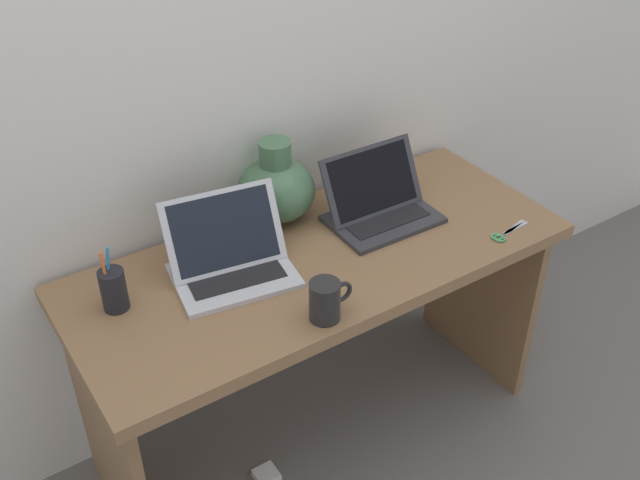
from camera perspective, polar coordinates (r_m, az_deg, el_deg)
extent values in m
plane|color=slate|center=(2.56, 0.00, -14.29)|extent=(6.00, 6.00, 0.00)
cube|color=silver|center=(2.09, -5.14, 14.06)|extent=(4.40, 0.04, 2.40)
cube|color=olive|center=(2.08, 0.00, -1.58)|extent=(1.41, 0.58, 0.04)
cube|color=olive|center=(2.14, -15.63, -15.29)|extent=(0.03, 0.49, 0.68)
cube|color=olive|center=(2.65, 12.13, -3.08)|extent=(0.03, 0.49, 0.68)
cube|color=silver|center=(1.99, -6.58, -2.73)|extent=(0.35, 0.28, 0.01)
cube|color=black|center=(1.99, -6.59, -2.52)|extent=(0.27, 0.18, 0.00)
cube|color=silver|center=(1.98, -7.37, 0.68)|extent=(0.33, 0.16, 0.20)
cube|color=black|center=(1.98, -7.37, 0.68)|extent=(0.29, 0.14, 0.17)
cube|color=#333338|center=(2.21, 4.83, 1.61)|extent=(0.32, 0.22, 0.01)
cube|color=black|center=(2.20, 4.84, 1.81)|extent=(0.25, 0.14, 0.00)
cube|color=#333338|center=(2.20, 4.00, 4.52)|extent=(0.32, 0.11, 0.19)
cube|color=black|center=(2.20, 4.00, 4.52)|extent=(0.28, 0.10, 0.17)
ellipsoid|color=#47704C|center=(2.18, -3.34, 3.85)|extent=(0.23, 0.23, 0.19)
cylinder|color=#47704C|center=(2.12, -3.45, 6.62)|extent=(0.09, 0.09, 0.07)
cylinder|color=black|center=(1.83, 0.36, -4.68)|extent=(0.08, 0.08, 0.11)
torus|color=black|center=(1.84, 1.68, -3.99)|extent=(0.06, 0.01, 0.06)
cylinder|color=black|center=(1.92, -15.49, -3.70)|extent=(0.07, 0.07, 0.11)
cylinder|color=orange|center=(1.89, -16.08, -2.69)|extent=(0.01, 0.01, 0.14)
cylinder|color=#338CBF|center=(1.90, -15.87, -2.37)|extent=(0.03, 0.01, 0.14)
cube|color=#B7B7BC|center=(2.25, 14.63, 0.93)|extent=(0.10, 0.04, 0.00)
cube|color=#B7B7BC|center=(2.24, 14.72, 0.89)|extent=(0.10, 0.02, 0.00)
torus|color=#4CA566|center=(2.19, 13.57, 0.12)|extent=(0.04, 0.04, 0.01)
torus|color=#4CA566|center=(2.19, 13.37, 0.23)|extent=(0.04, 0.03, 0.01)
cube|color=white|center=(2.43, -4.11, -17.53)|extent=(0.07, 0.07, 0.03)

